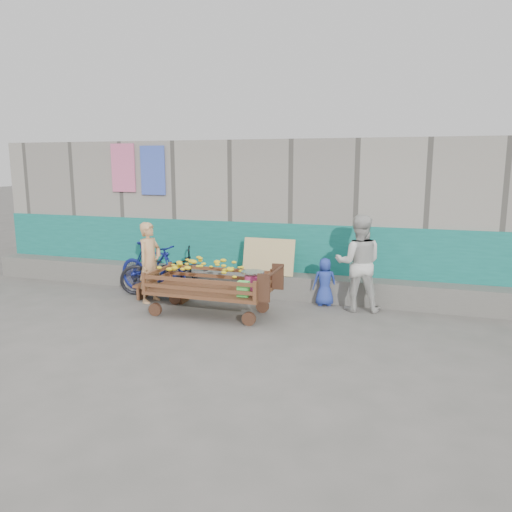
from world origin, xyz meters
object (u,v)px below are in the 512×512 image
(banana_cart, at_px, (207,278))
(child, at_px, (325,282))
(vendor_man, at_px, (150,262))
(bench, at_px, (163,290))
(bicycle_blue, at_px, (153,268))
(woman, at_px, (359,263))
(bicycle_dark, at_px, (165,271))

(banana_cart, xyz_separation_m, child, (1.81, 1.16, -0.20))
(vendor_man, xyz_separation_m, child, (3.13, 0.74, -0.31))
(banana_cart, xyz_separation_m, bench, (-1.15, 0.55, -0.43))
(bicycle_blue, bearing_deg, woman, -76.37)
(woman, bearing_deg, banana_cart, 15.47)
(bicycle_blue, bearing_deg, child, -74.26)
(woman, height_order, bicycle_blue, woman)
(child, bearing_deg, bicycle_dark, -16.98)
(bicycle_dark, relative_size, bicycle_blue, 1.05)
(banana_cart, bearing_deg, bicycle_dark, 143.17)
(woman, xyz_separation_m, bicycle_dark, (-3.73, -0.05, -0.38))
(woman, height_order, child, woman)
(bicycle_dark, bearing_deg, child, -111.28)
(vendor_man, relative_size, bicycle_blue, 0.88)
(child, relative_size, bicycle_dark, 0.50)
(bicycle_dark, height_order, bicycle_blue, bicycle_blue)
(vendor_man, xyz_separation_m, bicycle_blue, (-0.27, 0.57, -0.24))
(woman, relative_size, bicycle_blue, 1.00)
(bicycle_blue, bearing_deg, vendor_man, -141.36)
(child, relative_size, bicycle_blue, 0.52)
(vendor_man, distance_m, bicycle_dark, 0.64)
(vendor_man, bearing_deg, bench, -41.07)
(vendor_man, xyz_separation_m, woman, (3.73, 0.63, 0.10))
(bench, height_order, woman, woman)
(woman, bearing_deg, vendor_man, 1.70)
(bench, bearing_deg, vendor_man, -141.57)
(banana_cart, height_order, bicycle_blue, bicycle_blue)
(child, bearing_deg, banana_cart, 12.50)
(bench, height_order, bicycle_blue, bicycle_blue)
(woman, relative_size, child, 1.93)
(bicycle_dark, bearing_deg, bicycle_blue, 67.34)
(banana_cart, distance_m, woman, 2.63)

